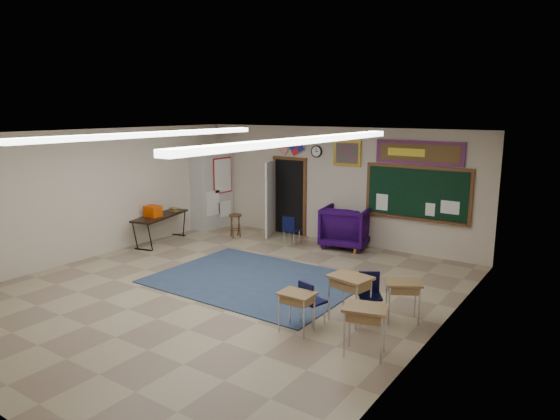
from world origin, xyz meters
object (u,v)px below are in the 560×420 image
Objects in this scene: wingback_armchair at (346,227)px; student_desk_front_right at (403,299)px; wooden_stool at (235,225)px; folding_table at (160,227)px; student_desk_front_left at (350,296)px.

student_desk_front_right is at bearing 118.55° from wingback_armchair.
wingback_armchair is 1.84× the size of wooden_stool.
wingback_armchair reaches higher than folding_table.
student_desk_front_left reaches higher than student_desk_front_right.
wingback_armchair is 1.47× the size of student_desk_front_left.
wingback_armchair is at bearing 15.37° from folding_table.
wingback_armchair is 4.83m from folding_table.
wooden_stool is (1.24, 1.56, -0.08)m from folding_table.
student_desk_front_right is 1.12× the size of wooden_stool.
folding_table reaches higher than wooden_stool.
folding_table is at bearing 19.42° from wingback_armchair.
student_desk_front_right is at bearing 46.45° from student_desk_front_left.
wooden_stool is at bearing 124.99° from student_desk_front_right.
student_desk_front_left is at bearing 107.62° from wingback_armchair.
wingback_armchair is 0.61× the size of folding_table.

